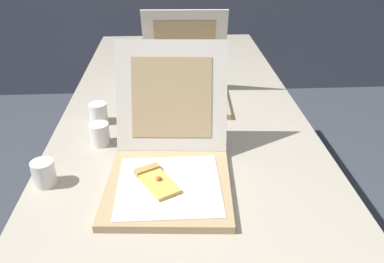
{
  "coord_description": "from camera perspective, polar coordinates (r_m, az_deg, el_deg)",
  "views": [
    {
      "loc": [
        -0.04,
        -0.62,
        1.42
      ],
      "look_at": [
        0.02,
        0.47,
        0.81
      ],
      "focal_mm": 36.56,
      "sensor_mm": 36.0,
      "label": 1
    }
  ],
  "objects": [
    {
      "name": "cup_white_mid",
      "position": [
        1.46,
        -13.47,
        2.62
      ],
      "size": [
        0.06,
        0.06,
        0.07
      ],
      "primitive_type": "cylinder",
      "color": "white",
      "rests_on": "table"
    },
    {
      "name": "table",
      "position": [
        1.45,
        -1.18,
        -0.25
      ],
      "size": [
        0.91,
        2.35,
        0.75
      ],
      "color": "#BCB29E",
      "rests_on": "ground"
    },
    {
      "name": "cup_white_far",
      "position": [
        1.78,
        -8.49,
        8.04
      ],
      "size": [
        0.06,
        0.06,
        0.07
      ],
      "primitive_type": "cylinder",
      "color": "white",
      "rests_on": "table"
    },
    {
      "name": "cup_white_near_center",
      "position": [
        1.32,
        -13.29,
        -0.35
      ],
      "size": [
        0.06,
        0.06,
        0.07
      ],
      "primitive_type": "cylinder",
      "color": "white",
      "rests_on": "table"
    },
    {
      "name": "pizza_box_front",
      "position": [
        1.11,
        -3.42,
        -4.84
      ],
      "size": [
        0.37,
        0.48,
        0.34
      ],
      "rotation": [
        0.0,
        0.0,
        -0.07
      ],
      "color": "tan",
      "rests_on": "table"
    },
    {
      "name": "pizza_box_middle",
      "position": [
        1.6,
        -1.02,
        6.51
      ],
      "size": [
        0.35,
        0.36,
        0.35
      ],
      "rotation": [
        0.0,
        0.0,
        -0.04
      ],
      "color": "tan",
      "rests_on": "table"
    },
    {
      "name": "cup_white_near_left",
      "position": [
        1.17,
        -20.81,
        -5.69
      ],
      "size": [
        0.06,
        0.06,
        0.07
      ],
      "primitive_type": "cylinder",
      "color": "white",
      "rests_on": "table"
    }
  ]
}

